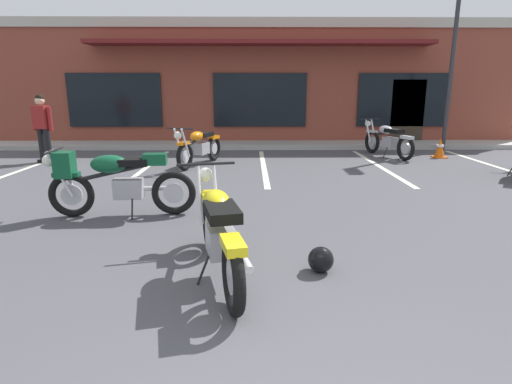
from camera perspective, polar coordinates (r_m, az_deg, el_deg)
ground_plane at (r=5.50m, az=2.56°, el=-4.98°), size 80.00×80.00×0.00m
sidewalk_kerb at (r=13.48m, az=0.57°, el=6.63°), size 22.00×1.80×0.14m
brick_storefront_building at (r=16.93m, az=0.30°, el=14.63°), size 17.66×7.16×3.98m
painted_stall_lines at (r=9.94m, az=1.05°, el=3.61°), size 11.17×4.80×0.01m
motorcycle_foreground_classic at (r=4.02m, az=-5.14°, el=-5.27°), size 0.86×2.08×0.98m
motorcycle_red_sportbike at (r=10.04m, az=-7.79°, el=6.25°), size 1.08×2.00×0.98m
motorcycle_silver_naked at (r=11.86m, az=17.69°, el=6.89°), size 1.01×2.03×0.98m
motorcycle_blue_standard at (r=6.24m, az=-18.99°, el=1.57°), size 2.11×0.66×0.98m
person_by_back_row at (r=11.61m, az=-27.33°, el=8.29°), size 0.60×0.37×1.68m
helmet_on_pavement at (r=4.24m, az=8.91°, el=-9.17°), size 0.26×0.26×0.26m
traffic_cone at (r=12.20m, az=24.02°, el=5.55°), size 0.34×0.34×0.53m
parking_lot_lamp_post at (r=13.54m, az=25.90°, el=18.65°), size 0.24×0.76×4.95m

